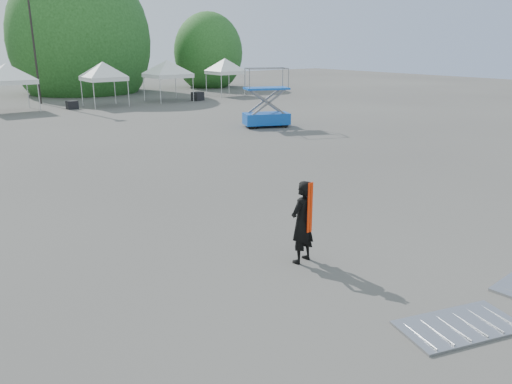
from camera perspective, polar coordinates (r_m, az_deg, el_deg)
ground at (r=13.81m, az=-1.12°, el=-3.23°), size 120.00×120.00×0.00m
light_pole_east at (r=43.81m, az=-24.22°, el=16.40°), size 0.60×0.25×9.80m
tree_mid_e at (r=52.22m, az=-19.43°, el=15.98°), size 5.12×5.12×7.79m
tree_far_e at (r=55.99m, az=-5.46°, el=15.56°), size 3.84×3.84×5.84m
tent_e at (r=39.60m, az=-26.64°, el=12.63°), size 4.60×4.60×3.88m
tent_f at (r=40.23m, az=-17.12°, el=13.67°), size 4.03×4.03×3.88m
tent_g at (r=42.71m, az=-10.12°, el=14.27°), size 4.50×4.50×3.88m
tent_h at (r=46.68m, az=-3.58°, el=14.68°), size 3.86×3.86×3.88m
man at (r=10.99m, az=5.33°, el=-3.43°), size 0.77×0.59×1.87m
scissor_lift at (r=28.98m, az=1.20°, el=10.73°), size 2.87×2.18×3.33m
barrier_left at (r=9.56m, az=22.21°, el=-13.95°), size 2.32×1.62×0.07m
crate_mid at (r=39.52m, az=-20.27°, el=9.32°), size 0.79×0.62×0.60m
crate_east at (r=43.01m, az=-6.68°, el=10.82°), size 1.08×0.94×0.71m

